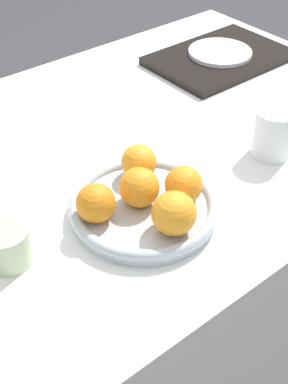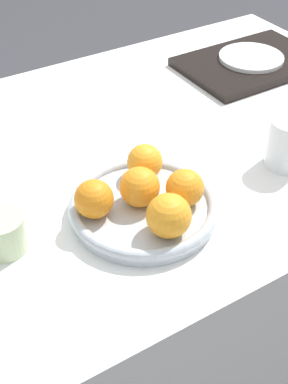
{
  "view_description": "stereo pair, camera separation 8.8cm",
  "coord_description": "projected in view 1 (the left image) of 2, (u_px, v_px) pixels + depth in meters",
  "views": [
    {
      "loc": [
        -0.57,
        -0.71,
        1.31
      ],
      "look_at": [
        -0.14,
        -0.19,
        0.75
      ],
      "focal_mm": 50.0,
      "sensor_mm": 36.0,
      "label": 1
    },
    {
      "loc": [
        -0.5,
        -0.76,
        1.31
      ],
      "look_at": [
        -0.14,
        -0.19,
        0.75
      ],
      "focal_mm": 50.0,
      "sensor_mm": 36.0,
      "label": 2
    }
  ],
  "objects": [
    {
      "name": "orange_4",
      "position": [
        184.0,
        185.0,
        0.89
      ],
      "size": [
        0.06,
        0.06,
        0.06
      ],
      "color": "orange",
      "rests_on": "fruit_platter"
    },
    {
      "name": "ground_plane",
      "position": [
        141.0,
        342.0,
        1.54
      ],
      "size": [
        12.0,
        12.0,
        0.0
      ],
      "primitive_type": "plane",
      "color": "#38383D"
    },
    {
      "name": "table",
      "position": [
        140.0,
        258.0,
        1.31
      ],
      "size": [
        1.23,
        0.83,
        0.7
      ],
      "color": "white",
      "rests_on": "ground_plane"
    },
    {
      "name": "serving_tray",
      "position": [
        220.0,
        58.0,
        1.35
      ],
      "size": [
        0.34,
        0.23,
        0.02
      ],
      "color": "black",
      "rests_on": "table"
    },
    {
      "name": "side_plate",
      "position": [
        220.0,
        52.0,
        1.35
      ],
      "size": [
        0.16,
        0.16,
        0.01
      ],
      "color": "white",
      "rests_on": "serving_tray"
    },
    {
      "name": "orange_1",
      "position": [
        174.0,
        213.0,
        0.83
      ],
      "size": [
        0.07,
        0.07,
        0.07
      ],
      "color": "orange",
      "rests_on": "fruit_platter"
    },
    {
      "name": "cup_0",
      "position": [
        8.0,
        247.0,
        0.81
      ],
      "size": [
        0.07,
        0.07,
        0.06
      ],
      "color": "#B7CC9E",
      "rests_on": "table"
    },
    {
      "name": "fruit_platter",
      "position": [
        144.0,
        207.0,
        0.9
      ],
      "size": [
        0.25,
        0.25,
        0.03
      ],
      "color": "#B2BCC6",
      "rests_on": "table"
    },
    {
      "name": "orange_2",
      "position": [
        96.0,
        203.0,
        0.85
      ],
      "size": [
        0.06,
        0.06,
        0.06
      ],
      "color": "orange",
      "rests_on": "fruit_platter"
    },
    {
      "name": "orange_3",
      "position": [
        139.0,
        162.0,
        0.94
      ],
      "size": [
        0.06,
        0.06,
        0.06
      ],
      "color": "orange",
      "rests_on": "fruit_platter"
    },
    {
      "name": "water_glass",
      "position": [
        273.0,
        133.0,
        1.02
      ],
      "size": [
        0.08,
        0.08,
        0.1
      ],
      "color": "silver",
      "rests_on": "table"
    },
    {
      "name": "orange_0",
      "position": [
        139.0,
        187.0,
        0.88
      ],
      "size": [
        0.07,
        0.07,
        0.07
      ],
      "color": "orange",
      "rests_on": "fruit_platter"
    }
  ]
}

